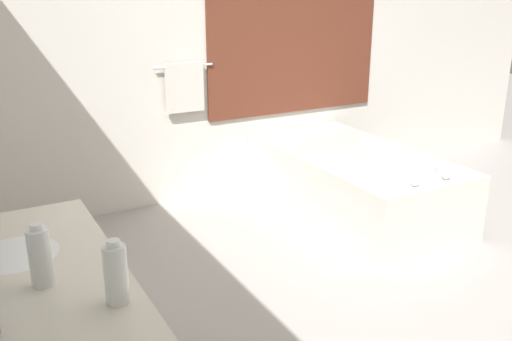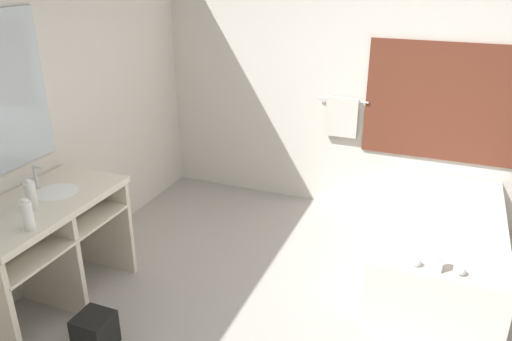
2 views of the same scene
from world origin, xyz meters
name	(u,v)px [view 2 (image 2 of 2)]	position (x,y,z in m)	size (l,w,h in m)	color
wall_back_with_blinds	(380,82)	(0.03, 2.23, 1.34)	(7.40, 0.13, 2.70)	silver
wall_left_with_mirror	(17,119)	(-2.23, -0.01, 1.35)	(0.08, 7.40, 2.70)	silver
vanity_counter	(46,233)	(-1.86, -0.27, 0.63)	(0.65, 1.24, 0.88)	beige
sink_faucet	(36,177)	(-2.04, -0.11, 0.96)	(0.09, 0.04, 0.18)	silver
bathtub	(440,241)	(0.77, 1.27, 0.28)	(0.94, 1.83, 0.63)	silver
water_bottle_1	(27,215)	(-1.63, -0.60, 0.97)	(0.07, 0.07, 0.21)	silver
water_bottle_3	(31,196)	(-1.81, -0.38, 0.98)	(0.07, 0.07, 0.21)	silver
waste_bin	(95,332)	(-1.31, -0.53, 0.13)	(0.23, 0.23, 0.25)	black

